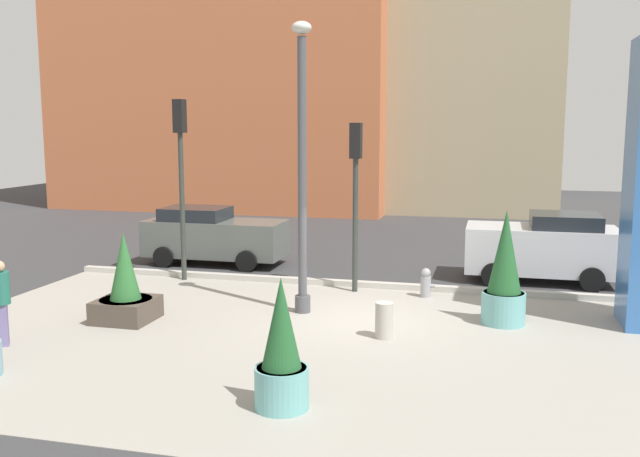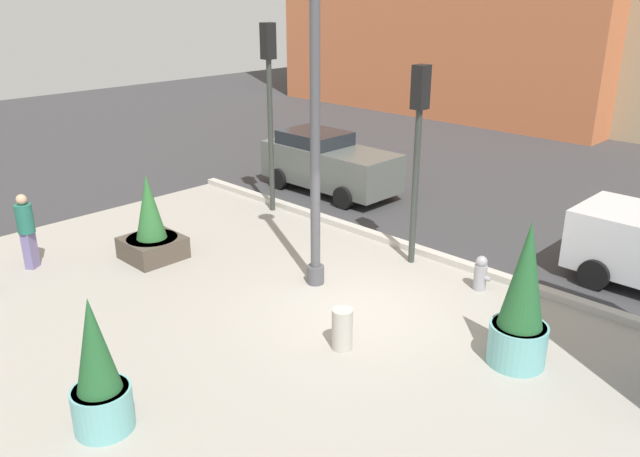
# 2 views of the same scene
# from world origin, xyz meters

# --- Properties ---
(ground_plane) EXTENTS (60.00, 60.00, 0.00)m
(ground_plane) POSITION_xyz_m (0.00, 4.00, 0.00)
(ground_plane) COLOR #38383A
(plaza_pavement) EXTENTS (18.00, 10.00, 0.02)m
(plaza_pavement) POSITION_xyz_m (0.00, -2.00, 0.00)
(plaza_pavement) COLOR #9E998E
(plaza_pavement) RESTS_ON ground_plane
(curb_strip) EXTENTS (18.00, 0.24, 0.16)m
(curb_strip) POSITION_xyz_m (0.00, 3.12, 0.08)
(curb_strip) COLOR #B7B2A8
(curb_strip) RESTS_ON ground_plane
(lamp_post) EXTENTS (0.44, 0.44, 6.56)m
(lamp_post) POSITION_xyz_m (-1.52, 0.28, 3.20)
(lamp_post) COLOR #4C4C51
(lamp_post) RESTS_ON ground_plane
(potted_plant_near_left) EXTENTS (1.21, 1.21, 1.99)m
(potted_plant_near_left) POSITION_xyz_m (-5.12, -1.37, 0.73)
(potted_plant_near_left) COLOR #4C4238
(potted_plant_near_left) RESTS_ON ground_plane
(potted_plant_near_right) EXTENTS (0.95, 0.95, 2.52)m
(potted_plant_near_right) POSITION_xyz_m (2.98, 0.45, 1.10)
(potted_plant_near_right) COLOR #6BB2B2
(potted_plant_near_right) RESTS_ON ground_plane
(potted_plant_curbside) EXTENTS (0.84, 0.84, 2.06)m
(potted_plant_curbside) POSITION_xyz_m (-0.33, -5.14, 0.87)
(potted_plant_curbside) COLOR #6BB2B2
(potted_plant_curbside) RESTS_ON ground_plane
(fire_hydrant) EXTENTS (0.36, 0.26, 0.75)m
(fire_hydrant) POSITION_xyz_m (1.11, 2.43, 0.37)
(fire_hydrant) COLOR #99999E
(fire_hydrant) RESTS_ON ground_plane
(concrete_bollard) EXTENTS (0.36, 0.36, 0.75)m
(concrete_bollard) POSITION_xyz_m (0.63, -1.23, 0.38)
(concrete_bollard) COLOR #B2ADA3
(concrete_bollard) RESTS_ON ground_plane
(traffic_light_corner) EXTENTS (0.28, 0.42, 4.37)m
(traffic_light_corner) POSITION_xyz_m (-0.75, 2.59, 2.96)
(traffic_light_corner) COLOR #333833
(traffic_light_corner) RESTS_ON ground_plane
(traffic_light_far_side) EXTENTS (0.28, 0.42, 5.00)m
(traffic_light_far_side) POSITION_xyz_m (-5.67, 2.78, 3.36)
(traffic_light_far_side) COLOR #333833
(traffic_light_far_side) RESTS_ON ground_plane
(car_far_lane) EXTENTS (4.34, 1.96, 1.77)m
(car_far_lane) POSITION_xyz_m (-5.77, 5.13, 0.89)
(car_far_lane) COLOR #565B56
(car_far_lane) RESTS_ON ground_plane
(pedestrian_crossing) EXTENTS (0.50, 0.50, 1.71)m
(pedestrian_crossing) POSITION_xyz_m (-6.57, -3.55, 0.95)
(pedestrian_crossing) COLOR slate
(pedestrian_crossing) RESTS_ON ground_plane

